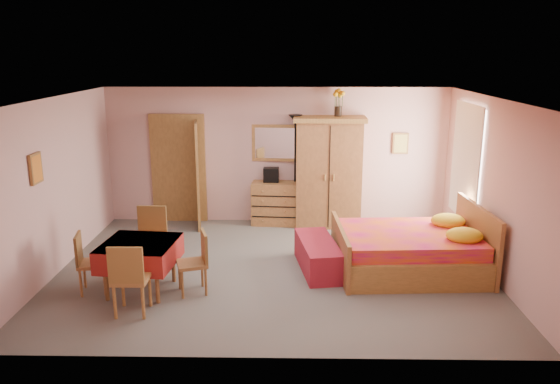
{
  "coord_description": "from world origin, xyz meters",
  "views": [
    {
      "loc": [
        0.25,
        -7.81,
        3.26
      ],
      "look_at": [
        0.1,
        0.3,
        1.15
      ],
      "focal_mm": 35.0,
      "sensor_mm": 36.0,
      "label": 1
    }
  ],
  "objects_px": {
    "bench": "(318,255)",
    "dining_table": "(141,267)",
    "chair_south": "(131,278)",
    "wardrobe": "(329,172)",
    "floor_lamp": "(295,170)",
    "chest_of_drawers": "(275,203)",
    "chair_east": "(192,263)",
    "sunflower_vase": "(338,103)",
    "chair_north": "(150,241)",
    "wall_mirror": "(275,143)",
    "stereo": "(271,175)",
    "chair_west": "(93,263)",
    "bed": "(409,239)"
  },
  "relations": [
    {
      "from": "chest_of_drawers",
      "to": "chair_south",
      "type": "relative_size",
      "value": 0.91
    },
    {
      "from": "wall_mirror",
      "to": "chair_west",
      "type": "xyz_separation_m",
      "value": [
        -2.43,
        -3.32,
        -1.12
      ]
    },
    {
      "from": "stereo",
      "to": "chair_west",
      "type": "xyz_separation_m",
      "value": [
        -2.35,
        -3.16,
        -0.54
      ]
    },
    {
      "from": "wall_mirror",
      "to": "floor_lamp",
      "type": "height_order",
      "value": "floor_lamp"
    },
    {
      "from": "stereo",
      "to": "chair_west",
      "type": "distance_m",
      "value": 3.98
    },
    {
      "from": "chair_south",
      "to": "chair_east",
      "type": "height_order",
      "value": "chair_south"
    },
    {
      "from": "chair_north",
      "to": "bench",
      "type": "bearing_deg",
      "value": -176.03
    },
    {
      "from": "wardrobe",
      "to": "chair_west",
      "type": "relative_size",
      "value": 2.44
    },
    {
      "from": "chair_south",
      "to": "chair_east",
      "type": "bearing_deg",
      "value": 42.54
    },
    {
      "from": "chair_south",
      "to": "wardrobe",
      "type": "bearing_deg",
      "value": 52.96
    },
    {
      "from": "sunflower_vase",
      "to": "chair_south",
      "type": "relative_size",
      "value": 0.52
    },
    {
      "from": "chair_north",
      "to": "chair_east",
      "type": "distance_m",
      "value": 1.06
    },
    {
      "from": "bench",
      "to": "dining_table",
      "type": "distance_m",
      "value": 2.63
    },
    {
      "from": "wardrobe",
      "to": "floor_lamp",
      "type": "bearing_deg",
      "value": 169.33
    },
    {
      "from": "floor_lamp",
      "to": "dining_table",
      "type": "xyz_separation_m",
      "value": [
        -2.16,
        -3.15,
        -0.7
      ]
    },
    {
      "from": "chest_of_drawers",
      "to": "bench",
      "type": "xyz_separation_m",
      "value": [
        0.72,
        -2.26,
        -0.19
      ]
    },
    {
      "from": "wall_mirror",
      "to": "sunflower_vase",
      "type": "distance_m",
      "value": 1.42
    },
    {
      "from": "stereo",
      "to": "chair_east",
      "type": "relative_size",
      "value": 0.34
    },
    {
      "from": "wardrobe",
      "to": "chair_west",
      "type": "height_order",
      "value": "wardrobe"
    },
    {
      "from": "dining_table",
      "to": "bed",
      "type": "bearing_deg",
      "value": 11.6
    },
    {
      "from": "chair_south",
      "to": "floor_lamp",
      "type": "bearing_deg",
      "value": 60.76
    },
    {
      "from": "chair_west",
      "to": "bench",
      "type": "bearing_deg",
      "value": 93.59
    },
    {
      "from": "floor_lamp",
      "to": "wardrobe",
      "type": "distance_m",
      "value": 0.65
    },
    {
      "from": "bench",
      "to": "dining_table",
      "type": "height_order",
      "value": "dining_table"
    },
    {
      "from": "sunflower_vase",
      "to": "chair_east",
      "type": "distance_m",
      "value": 4.3
    },
    {
      "from": "sunflower_vase",
      "to": "chair_north",
      "type": "relative_size",
      "value": 0.51
    },
    {
      "from": "bench",
      "to": "chair_north",
      "type": "bearing_deg",
      "value": -177.45
    },
    {
      "from": "bed",
      "to": "dining_table",
      "type": "relative_size",
      "value": 2.23
    },
    {
      "from": "bench",
      "to": "chair_south",
      "type": "xyz_separation_m",
      "value": [
        -2.43,
        -1.46,
        0.25
      ]
    },
    {
      "from": "wardrobe",
      "to": "chair_east",
      "type": "xyz_separation_m",
      "value": [
        -2.07,
        -3.06,
        -0.61
      ]
    },
    {
      "from": "floor_lamp",
      "to": "wall_mirror",
      "type": "bearing_deg",
      "value": 162.01
    },
    {
      "from": "sunflower_vase",
      "to": "bench",
      "type": "bearing_deg",
      "value": -101.16
    },
    {
      "from": "chest_of_drawers",
      "to": "floor_lamp",
      "type": "relative_size",
      "value": 0.42
    },
    {
      "from": "sunflower_vase",
      "to": "bed",
      "type": "distance_m",
      "value": 3.08
    },
    {
      "from": "stereo",
      "to": "chair_east",
      "type": "xyz_separation_m",
      "value": [
        -0.98,
        -3.17,
        -0.53
      ]
    },
    {
      "from": "floor_lamp",
      "to": "chair_east",
      "type": "bearing_deg",
      "value": -114.24
    },
    {
      "from": "stereo",
      "to": "chair_north",
      "type": "bearing_deg",
      "value": -125.71
    },
    {
      "from": "chest_of_drawers",
      "to": "sunflower_vase",
      "type": "xyz_separation_m",
      "value": [
        1.17,
        0.03,
        1.92
      ]
    },
    {
      "from": "chest_of_drawers",
      "to": "dining_table",
      "type": "distance_m",
      "value": 3.55
    },
    {
      "from": "sunflower_vase",
      "to": "chair_south",
      "type": "distance_m",
      "value": 5.09
    },
    {
      "from": "wardrobe",
      "to": "bed",
      "type": "relative_size",
      "value": 0.96
    },
    {
      "from": "chair_north",
      "to": "chair_east",
      "type": "xyz_separation_m",
      "value": [
        0.76,
        -0.74,
        -0.06
      ]
    },
    {
      "from": "stereo",
      "to": "chair_west",
      "type": "relative_size",
      "value": 0.34
    },
    {
      "from": "sunflower_vase",
      "to": "chair_south",
      "type": "height_order",
      "value": "sunflower_vase"
    },
    {
      "from": "dining_table",
      "to": "chair_east",
      "type": "bearing_deg",
      "value": -3.55
    },
    {
      "from": "stereo",
      "to": "sunflower_vase",
      "type": "xyz_separation_m",
      "value": [
        1.24,
        -0.02,
        1.37
      ]
    },
    {
      "from": "dining_table",
      "to": "chair_south",
      "type": "relative_size",
      "value": 1.01
    },
    {
      "from": "wall_mirror",
      "to": "bench",
      "type": "distance_m",
      "value": 2.89
    },
    {
      "from": "wall_mirror",
      "to": "bench",
      "type": "bearing_deg",
      "value": -70.23
    },
    {
      "from": "bench",
      "to": "bed",
      "type": "bearing_deg",
      "value": -0.41
    }
  ]
}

